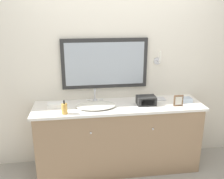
% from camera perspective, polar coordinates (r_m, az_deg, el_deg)
% --- Properties ---
extents(wall_back, '(8.00, 0.18, 2.55)m').
position_cam_1_polar(wall_back, '(3.17, 0.71, 5.30)').
color(wall_back, silver).
rests_on(wall_back, ground_plane).
extents(vanity_counter, '(2.04, 0.54, 0.87)m').
position_cam_1_polar(vanity_counter, '(3.20, 1.50, -10.79)').
color(vanity_counter, '#937556').
rests_on(vanity_counter, ground_plane).
extents(sink_basin, '(0.47, 0.35, 0.17)m').
position_cam_1_polar(sink_basin, '(2.96, -3.68, -3.61)').
color(sink_basin, silver).
rests_on(sink_basin, vanity_counter).
extents(soap_bottle, '(0.06, 0.06, 0.16)m').
position_cam_1_polar(soap_bottle, '(2.79, -10.82, -4.30)').
color(soap_bottle, gold).
rests_on(soap_bottle, vanity_counter).
extents(appliance_box, '(0.22, 0.16, 0.10)m').
position_cam_1_polar(appliance_box, '(3.04, 7.82, -2.47)').
color(appliance_box, black).
rests_on(appliance_box, vanity_counter).
extents(picture_frame, '(0.11, 0.01, 0.14)m').
position_cam_1_polar(picture_frame, '(3.06, 14.94, -2.47)').
color(picture_frame, brown).
rests_on(picture_frame, vanity_counter).
extents(hand_towel_near_sink, '(0.18, 0.10, 0.05)m').
position_cam_1_polar(hand_towel_near_sink, '(3.01, -12.81, -3.49)').
color(hand_towel_near_sink, white).
rests_on(hand_towel_near_sink, vanity_counter).
extents(hand_towel_far_corner, '(0.18, 0.11, 0.05)m').
position_cam_1_polar(hand_towel_far_corner, '(3.23, 16.13, -2.31)').
color(hand_towel_far_corner, '#A8B7C6').
rests_on(hand_towel_far_corner, vanity_counter).
extents(metal_tray, '(0.19, 0.13, 0.01)m').
position_cam_1_polar(metal_tray, '(3.26, 10.43, -2.10)').
color(metal_tray, silver).
rests_on(metal_tray, vanity_counter).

